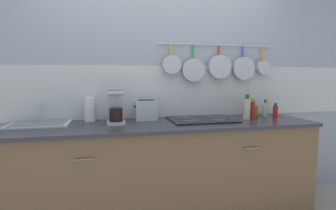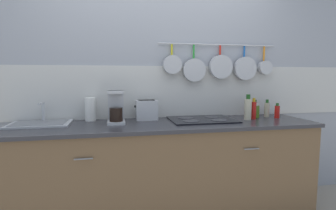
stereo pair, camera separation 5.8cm
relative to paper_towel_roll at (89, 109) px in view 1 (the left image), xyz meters
The scene contains 14 objects.
wall_back 0.75m from the paper_towel_roll, ahead, with size 7.20×0.15×2.60m.
cabinet_base 0.96m from the paper_towel_roll, 21.23° to the right, with size 2.81×0.65×0.90m.
countertop 0.76m from the paper_towel_roll, 21.23° to the right, with size 2.85×0.68×0.03m.
sink_basin 0.46m from the paper_towel_roll, 163.79° to the right, with size 0.52×0.36×0.19m.
paper_towel_roll is the anchor object (origin of this frame).
coffee_maker 0.30m from the paper_towel_roll, 35.18° to the right, with size 0.16×0.21×0.30m.
toaster 0.55m from the paper_towel_roll, ahead, with size 0.23×0.14×0.20m.
cooktop 1.10m from the paper_towel_roll, ahead, with size 0.63×0.48×0.01m.
bottle_vinegar 1.56m from the paper_towel_roll, ahead, with size 0.07×0.07×0.25m.
bottle_dish_soap 1.63m from the paper_towel_roll, ahead, with size 0.05×0.05×0.21m.
bottle_olive_oil 1.70m from the paper_towel_roll, ahead, with size 0.07×0.07×0.15m.
bottle_cooking_wine 1.76m from the paper_towel_roll, ahead, with size 0.06×0.06×0.17m.
bottle_sesame_oil 1.84m from the paper_towel_roll, ahead, with size 0.05×0.05×0.19m.
bottle_hot_sauce 1.91m from the paper_towel_roll, ahead, with size 0.05×0.05×0.15m.
Camera 1 is at (-0.51, -2.35, 1.37)m, focal length 28.00 mm.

